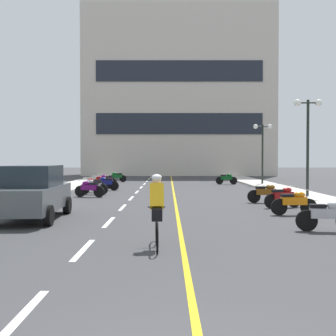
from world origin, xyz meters
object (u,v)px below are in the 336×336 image
at_px(motorcycle_4, 283,197).
at_px(motorcycle_6, 89,188).
at_px(motorcycle_7, 93,186).
at_px(cyclist_rider, 157,209).
at_px(motorcycle_10, 102,182).
at_px(street_lamp_far, 263,139).
at_px(motorcycle_5, 266,193).
at_px(motorcycle_12, 227,178).
at_px(street_lamp_mid, 308,125).
at_px(motorcycle_11, 106,180).
at_px(motorcycle_8, 94,185).
at_px(motorcycle_9, 106,183).
at_px(motorcycle_2, 327,215).
at_px(parked_car_near, 33,192).
at_px(motorcycle_13, 117,177).
at_px(motorcycle_3, 294,202).

distance_m(motorcycle_4, motorcycle_6, 10.16).
distance_m(motorcycle_7, cyclist_rider, 14.56).
bearing_deg(motorcycle_10, motorcycle_6, -86.55).
distance_m(street_lamp_far, motorcycle_5, 13.56).
bearing_deg(motorcycle_12, motorcycle_6, -129.27).
height_order(street_lamp_mid, cyclist_rider, street_lamp_mid).
height_order(motorcycle_6, motorcycle_11, same).
xyz_separation_m(motorcycle_8, motorcycle_9, (0.48, 1.61, 0.00)).
relative_size(street_lamp_far, motorcycle_8, 2.77).
height_order(motorcycle_2, motorcycle_5, same).
bearing_deg(motorcycle_2, motorcycle_6, 129.92).
height_order(motorcycle_5, motorcycle_8, same).
bearing_deg(parked_car_near, motorcycle_11, 90.02).
bearing_deg(motorcycle_2, motorcycle_8, 123.88).
height_order(parked_car_near, motorcycle_8, parked_car_near).
height_order(motorcycle_5, motorcycle_7, same).
distance_m(parked_car_near, motorcycle_4, 9.88).
relative_size(motorcycle_7, cyclist_rider, 0.96).
distance_m(motorcycle_11, motorcycle_12, 9.55).
bearing_deg(motorcycle_2, motorcycle_13, 110.22).
height_order(street_lamp_mid, motorcycle_8, street_lamp_mid).
bearing_deg(motorcycle_10, motorcycle_5, -45.52).
relative_size(street_lamp_far, motorcycle_6, 2.76).
distance_m(parked_car_near, motorcycle_6, 8.03).
relative_size(street_lamp_far, motorcycle_7, 2.72).
xyz_separation_m(motorcycle_3, motorcycle_8, (-9.09, 10.01, 0.00)).
height_order(motorcycle_12, cyclist_rider, cyclist_rider).
xyz_separation_m(motorcycle_5, motorcycle_9, (-8.56, 7.52, 0.00)).
bearing_deg(motorcycle_13, motorcycle_8, -90.13).
bearing_deg(street_lamp_far, parked_car_near, -123.33).
bearing_deg(motorcycle_13, motorcycle_4, -63.68).
height_order(motorcycle_4, motorcycle_6, same).
relative_size(motorcycle_7, motorcycle_9, 0.99).
bearing_deg(motorcycle_8, motorcycle_9, 73.27).
distance_m(motorcycle_7, motorcycle_13, 12.40).
height_order(motorcycle_9, motorcycle_13, same).
bearing_deg(street_lamp_mid, street_lamp_far, 89.56).
bearing_deg(motorcycle_8, motorcycle_13, 89.87).
xyz_separation_m(parked_car_near, motorcycle_3, (9.12, 1.03, -0.44)).
distance_m(street_lamp_far, cyclist_rider, 23.86).
relative_size(motorcycle_4, motorcycle_5, 0.97).
height_order(motorcycle_3, motorcycle_12, same).
bearing_deg(motorcycle_9, motorcycle_4, -46.91).
relative_size(motorcycle_8, motorcycle_10, 0.98).
bearing_deg(cyclist_rider, motorcycle_4, 56.60).
height_order(motorcycle_5, motorcycle_6, same).
bearing_deg(motorcycle_11, motorcycle_3, -59.19).
bearing_deg(motorcycle_3, parked_car_near, -173.54).
height_order(motorcycle_3, cyclist_rider, cyclist_rider).
xyz_separation_m(motorcycle_7, motorcycle_9, (0.24, 3.07, 0.00)).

